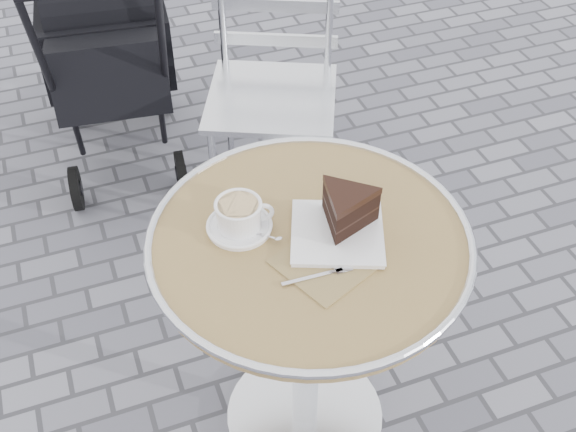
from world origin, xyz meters
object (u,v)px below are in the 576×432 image
object	(u,v)px
cappuccino_set	(240,217)
baby_stroller	(108,53)
cafe_table	(308,288)
bistro_chair	(274,57)
cake_plate_set	(344,215)

from	to	relation	value
cappuccino_set	baby_stroller	xyz separation A→B (m)	(-0.10, 1.37, -0.33)
cafe_table	baby_stroller	distance (m)	1.48
baby_stroller	cafe_table	bearing A→B (deg)	-74.22
cafe_table	bistro_chair	size ratio (longest dim) A/B	0.79
bistro_chair	cafe_table	bearing A→B (deg)	-80.29
cake_plate_set	bistro_chair	bearing A→B (deg)	101.48
cake_plate_set	bistro_chair	world-z (taller)	bistro_chair
cappuccino_set	bistro_chair	distance (m)	0.99
baby_stroller	cappuccino_set	bearing A→B (deg)	-79.13
baby_stroller	bistro_chair	bearing A→B (deg)	-37.45
cappuccino_set	baby_stroller	world-z (taller)	baby_stroller
cappuccino_set	bistro_chair	world-z (taller)	bistro_chair
cappuccino_set	baby_stroller	size ratio (longest dim) A/B	0.16
cafe_table	cake_plate_set	bearing A→B (deg)	-3.27
cafe_table	cake_plate_set	distance (m)	0.23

